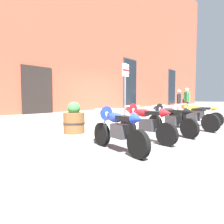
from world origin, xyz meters
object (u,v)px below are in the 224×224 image
motorcycle_blue_sport (116,127)px  motorcycle_red_sport (143,121)px  motorcycle_yellow_naked (191,117)px  pedestrian_dark_jacket (179,101)px  pedestrian_striped_shirt (187,100)px  barrel_planter (74,120)px  parking_sign (125,86)px  motorcycle_orange_sport (195,113)px  motorcycle_black_sport (169,118)px

motorcycle_blue_sport → motorcycle_red_sport: (1.30, 0.04, 0.02)m
motorcycle_blue_sport → motorcycle_yellow_naked: motorcycle_blue_sport is taller
motorcycle_yellow_naked → pedestrian_dark_jacket: size_ratio=1.33×
pedestrian_dark_jacket → motorcycle_red_sport: bearing=-165.8°
motorcycle_red_sport → motorcycle_yellow_naked: motorcycle_red_sport is taller
motorcycle_blue_sport → pedestrian_striped_shirt: size_ratio=1.11×
pedestrian_striped_shirt → motorcycle_red_sport: bearing=-168.3°
barrel_planter → parking_sign: bearing=-19.4°
motorcycle_red_sport → motorcycle_orange_sport: (4.40, -0.04, -0.02)m
pedestrian_dark_jacket → pedestrian_striped_shirt: pedestrian_striped_shirt is taller
motorcycle_orange_sport → barrel_planter: size_ratio=2.19×
pedestrian_dark_jacket → barrel_planter: 7.90m
pedestrian_dark_jacket → parking_sign: 6.07m
motorcycle_yellow_naked → pedestrian_dark_jacket: (3.99, 2.09, 0.54)m
pedestrian_dark_jacket → pedestrian_striped_shirt: size_ratio=0.93×
pedestrian_dark_jacket → barrel_planter: (-7.88, 0.27, -0.50)m
motorcycle_red_sport → parking_sign: parking_sign is taller
motorcycle_orange_sport → pedestrian_dark_jacket: (2.67, 1.83, 0.47)m
motorcycle_black_sport → parking_sign: size_ratio=0.86×
barrel_planter → motorcycle_orange_sport: bearing=-21.9°
motorcycle_orange_sport → barrel_planter: (-5.21, 2.09, -0.03)m
motorcycle_yellow_naked → motorcycle_orange_sport: bearing=11.2°
motorcycle_red_sport → pedestrian_striped_shirt: size_ratio=1.13×
motorcycle_black_sport → motorcycle_orange_sport: (2.92, 0.05, -0.01)m
pedestrian_striped_shirt → motorcycle_blue_sport: bearing=-169.6°
pedestrian_dark_jacket → parking_sign: bearing=-176.3°
motorcycle_blue_sport → motorcycle_yellow_naked: size_ratio=0.90×
motorcycle_yellow_naked → parking_sign: bearing=140.2°
motorcycle_red_sport → pedestrian_striped_shirt: bearing=11.7°
motorcycle_blue_sport → barrel_planter: (0.49, 2.10, -0.04)m
parking_sign → motorcycle_blue_sport: bearing=-148.4°
pedestrian_dark_jacket → motorcycle_yellow_naked: bearing=-152.4°
motorcycle_blue_sport → parking_sign: parking_sign is taller
motorcycle_blue_sport → motorcycle_black_sport: 2.78m
motorcycle_yellow_naked → motorcycle_orange_sport: 1.34m
motorcycle_black_sport → motorcycle_orange_sport: 2.92m
motorcycle_blue_sport → pedestrian_striped_shirt: pedestrian_striped_shirt is taller
motorcycle_orange_sport → barrel_planter: 5.61m
barrel_planter → pedestrian_striped_shirt: bearing=-2.5°
motorcycle_red_sport → motorcycle_black_sport: size_ratio=0.97×
motorcycle_blue_sport → parking_sign: bearing=31.6°
motorcycle_black_sport → parking_sign: bearing=106.4°
motorcycle_red_sport → pedestrian_striped_shirt: 8.22m
motorcycle_black_sport → motorcycle_orange_sport: size_ratio=0.93×
motorcycle_orange_sport → barrel_planter: barrel_planter is taller
motorcycle_yellow_naked → barrel_planter: (-3.89, 2.35, 0.04)m
motorcycle_yellow_naked → parking_sign: parking_sign is taller
motorcycle_blue_sport → barrel_planter: barrel_planter is taller
motorcycle_red_sport → motorcycle_orange_sport: motorcycle_red_sport is taller
pedestrian_dark_jacket → barrel_planter: bearing=178.1°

